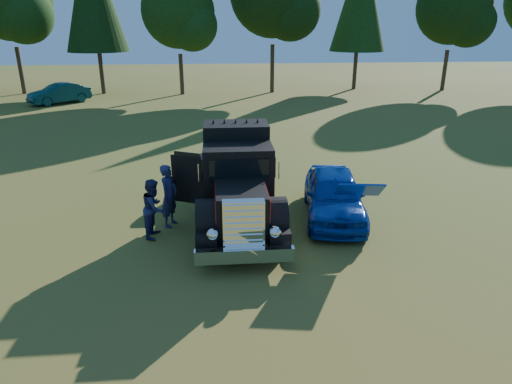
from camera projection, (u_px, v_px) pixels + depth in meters
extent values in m
plane|color=#325519|center=(257.00, 247.00, 13.00)|extent=(120.00, 120.00, 0.00)
cylinder|color=#2D2116|center=(21.00, 71.00, 39.77)|extent=(0.36, 0.36, 3.96)
sphere|color=black|center=(23.00, 14.00, 37.43)|extent=(4.84, 4.84, 4.84)
cylinder|color=#2D2116|center=(101.00, 66.00, 39.74)|extent=(0.36, 0.36, 4.68)
cylinder|color=#2D2116|center=(182.00, 74.00, 39.59)|extent=(0.36, 0.36, 3.42)
sphere|color=black|center=(178.00, 11.00, 37.79)|extent=(6.08, 6.08, 6.08)
sphere|color=black|center=(192.00, 25.00, 37.57)|extent=(4.18, 4.18, 4.18)
cylinder|color=#2D2116|center=(272.00, 69.00, 40.58)|extent=(0.36, 0.36, 4.14)
sphere|color=black|center=(291.00, 10.00, 38.13)|extent=(5.06, 5.06, 5.06)
cylinder|color=#2D2116|center=(355.00, 64.00, 42.56)|extent=(0.36, 0.36, 4.50)
cylinder|color=#2D2116|center=(445.00, 70.00, 41.96)|extent=(0.36, 0.36, 3.60)
sphere|color=black|center=(454.00, 7.00, 40.06)|extent=(6.40, 6.40, 6.40)
sphere|color=black|center=(469.00, 22.00, 39.83)|extent=(4.40, 4.40, 4.40)
cylinder|color=black|center=(203.00, 235.00, 12.45)|extent=(0.32, 1.10, 1.10)
cylinder|color=black|center=(280.00, 232.00, 12.62)|extent=(0.32, 1.10, 1.10)
cylinder|color=black|center=(206.00, 178.00, 16.93)|extent=(0.32, 1.10, 1.10)
cylinder|color=black|center=(262.00, 177.00, 17.10)|extent=(0.32, 1.10, 1.10)
cylinder|color=black|center=(215.00, 178.00, 16.96)|extent=(0.32, 1.10, 1.10)
cylinder|color=black|center=(254.00, 177.00, 17.07)|extent=(0.32, 1.10, 1.10)
cube|color=black|center=(237.00, 197.00, 14.94)|extent=(1.60, 6.40, 0.28)
cube|color=white|center=(245.00, 255.00, 11.37)|extent=(2.50, 0.22, 0.36)
cube|color=white|center=(244.00, 225.00, 11.40)|extent=(1.05, 0.30, 1.30)
cube|color=black|center=(241.00, 207.00, 12.37)|extent=(1.35, 1.80, 1.10)
cube|color=maroon|center=(216.00, 201.00, 12.24)|extent=(0.02, 1.80, 0.60)
cube|color=maroon|center=(267.00, 199.00, 12.35)|extent=(0.02, 1.80, 0.60)
cylinder|color=black|center=(207.00, 221.00, 12.32)|extent=(0.55, 1.24, 1.24)
cylinder|color=black|center=(276.00, 219.00, 12.47)|extent=(0.55, 1.24, 1.24)
sphere|color=white|center=(213.00, 234.00, 11.35)|extent=(0.32, 0.32, 0.32)
sphere|color=white|center=(275.00, 232.00, 11.47)|extent=(0.32, 0.32, 0.32)
cube|color=black|center=(238.00, 180.00, 13.72)|extent=(2.05, 1.30, 2.10)
cube|color=black|center=(239.00, 171.00, 12.92)|extent=(1.70, 0.05, 0.65)
cube|color=black|center=(236.00, 161.00, 14.87)|extent=(2.05, 1.30, 2.50)
cube|color=black|center=(235.00, 169.00, 16.69)|extent=(2.00, 2.00, 0.35)
cube|color=black|center=(188.00, 180.00, 14.03)|extent=(1.02, 0.52, 1.50)
cube|color=maroon|center=(188.00, 184.00, 14.12)|extent=(0.78, 0.38, 0.75)
imported|color=#061597|center=(334.00, 195.00, 14.73)|extent=(2.48, 4.74, 1.54)
cube|color=#061597|center=(359.00, 190.00, 12.91)|extent=(1.43, 1.11, 0.67)
imported|color=#21304E|center=(169.00, 196.00, 14.03)|extent=(0.71, 0.85, 1.98)
imported|color=#1E2847|center=(154.00, 208.00, 13.37)|extent=(0.81, 0.97, 1.77)
imported|color=#0B423A|center=(59.00, 94.00, 35.42)|extent=(4.49, 4.26, 1.52)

